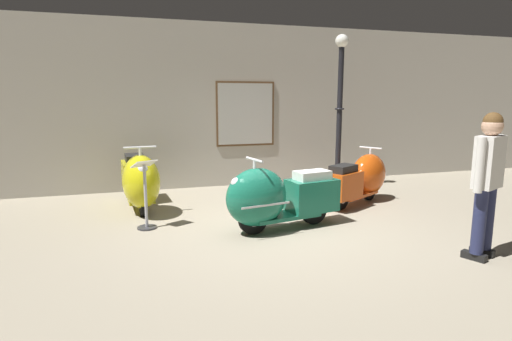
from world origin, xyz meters
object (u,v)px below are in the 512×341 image
Objects in this scene: scooter_2 at (361,178)px; info_stanchion at (146,200)px; visitor_0 at (488,176)px; lamppost at (340,111)px; scooter_1 at (274,197)px; scooter_0 at (139,180)px.

info_stanchion is at bearing 157.47° from scooter_2.
info_stanchion is at bearing 35.20° from visitor_0.
scooter_2 is 1.67m from lamppost.
info_stanchion is at bearing -30.24° from scooter_1.
scooter_1 is 0.58× the size of lamppost.
scooter_0 reaches higher than scooter_1.
scooter_1 is at bearing 42.52° from scooter_0.
visitor_0 is (-0.17, -3.92, -0.62)m from lamppost.
scooter_0 reaches higher than info_stanchion.
lamppost reaches higher than scooter_0.
scooter_0 is at bearing -172.02° from lamppost.
visitor_0 is (3.81, -3.36, 0.48)m from scooter_0.
visitor_0 is at bearing -31.64° from info_stanchion.
scooter_1 is at bearing -134.22° from lamppost.
scooter_2 is at bearing 76.20° from scooter_0.
lamppost reaches higher than scooter_1.
scooter_0 is at bearing 141.71° from scooter_2.
scooter_1 reaches higher than scooter_2.
lamppost is at bearing 22.34° from info_stanchion.
scooter_2 is 1.63× the size of info_stanchion.
visitor_0 reaches higher than info_stanchion.
visitor_0 is at bearing -92.54° from lamppost.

